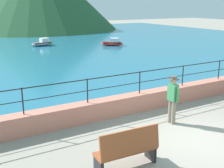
{
  "coord_description": "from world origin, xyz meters",
  "views": [
    {
      "loc": [
        -6.51,
        -5.88,
        4.18
      ],
      "look_at": [
        -0.99,
        3.7,
        1.1
      ],
      "focal_mm": 46.39,
      "sensor_mm": 36.0,
      "label": 1
    }
  ],
  "objects": [
    {
      "name": "ground_plane",
      "position": [
        0.0,
        0.0,
        0.0
      ],
      "size": [
        120.0,
        120.0,
        0.0
      ],
      "primitive_type": "plane",
      "color": "gray"
    },
    {
      "name": "lake_water",
      "position": [
        0.0,
        25.84,
        0.03
      ],
      "size": [
        64.0,
        44.32,
        0.06
      ],
      "primitive_type": "cube",
      "color": "#236B89",
      "rests_on": "ground"
    },
    {
      "name": "boat_1",
      "position": [
        8.19,
        19.53,
        0.33
      ],
      "size": [
        2.39,
        2.08,
        0.76
      ],
      "color": "red",
      "rests_on": "lake_water"
    },
    {
      "name": "boat_0",
      "position": [
        2.03,
        22.99,
        0.33
      ],
      "size": [
        2.42,
        1.29,
        0.76
      ],
      "color": "gray",
      "rests_on": "lake_water"
    },
    {
      "name": "bench_main",
      "position": [
        -2.79,
        -0.23,
        0.56
      ],
      "size": [
        1.73,
        0.64,
        1.13
      ],
      "color": "#9E4C28",
      "rests_on": "ground"
    },
    {
      "name": "promenade_wall",
      "position": [
        0.0,
        3.2,
        0.35
      ],
      "size": [
        20.0,
        0.56,
        0.7
      ],
      "primitive_type": "cube",
      "color": "tan",
      "rests_on": "ground"
    },
    {
      "name": "person_walking",
      "position": [
        0.21,
        1.47,
        0.98
      ],
      "size": [
        0.38,
        0.57,
        1.75
      ],
      "color": "slate",
      "rests_on": "ground"
    },
    {
      "name": "railing",
      "position": [
        0.0,
        3.2,
        1.34
      ],
      "size": [
        18.44,
        0.04,
        0.9
      ],
      "color": "black",
      "rests_on": "promenade_wall"
    }
  ]
}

